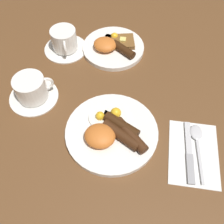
{
  "coord_description": "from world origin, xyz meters",
  "views": [
    {
      "loc": [
        0.08,
        -0.34,
        0.61
      ],
      "look_at": [
        -0.01,
        0.05,
        0.03
      ],
      "focal_mm": 42.0,
      "sensor_mm": 36.0,
      "label": 1
    }
  ],
  "objects_px": {
    "breakfast_plate_near": "(112,132)",
    "teacup_near": "(32,90)",
    "teacup_far": "(64,42)",
    "knife": "(189,155)",
    "spoon": "(197,138)",
    "breakfast_plate_far": "(113,46)"
  },
  "relations": [
    {
      "from": "spoon",
      "to": "knife",
      "type": "bearing_deg",
      "value": 153.27
    },
    {
      "from": "teacup_far",
      "to": "knife",
      "type": "relative_size",
      "value": 0.82
    },
    {
      "from": "breakfast_plate_far",
      "to": "teacup_far",
      "type": "xyz_separation_m",
      "value": [
        -0.16,
        -0.04,
        0.02
      ]
    },
    {
      "from": "breakfast_plate_near",
      "to": "spoon",
      "type": "xyz_separation_m",
      "value": [
        0.22,
        0.03,
        -0.01
      ]
    },
    {
      "from": "teacup_far",
      "to": "spoon",
      "type": "xyz_separation_m",
      "value": [
        0.45,
        -0.25,
        -0.03
      ]
    },
    {
      "from": "spoon",
      "to": "breakfast_plate_far",
      "type": "bearing_deg",
      "value": 35.84
    },
    {
      "from": "teacup_far",
      "to": "spoon",
      "type": "height_order",
      "value": "teacup_far"
    },
    {
      "from": "breakfast_plate_far",
      "to": "teacup_far",
      "type": "distance_m",
      "value": 0.16
    },
    {
      "from": "teacup_far",
      "to": "spoon",
      "type": "bearing_deg",
      "value": -29.41
    },
    {
      "from": "breakfast_plate_far",
      "to": "teacup_far",
      "type": "bearing_deg",
      "value": -167.15
    },
    {
      "from": "teacup_near",
      "to": "knife",
      "type": "bearing_deg",
      "value": -10.82
    },
    {
      "from": "breakfast_plate_near",
      "to": "teacup_far",
      "type": "bearing_deg",
      "value": 128.43
    },
    {
      "from": "spoon",
      "to": "breakfast_plate_near",
      "type": "bearing_deg",
      "value": 89.29
    },
    {
      "from": "breakfast_plate_far",
      "to": "spoon",
      "type": "relative_size",
      "value": 1.24
    },
    {
      "from": "breakfast_plate_near",
      "to": "teacup_near",
      "type": "xyz_separation_m",
      "value": [
        -0.25,
        0.07,
        0.02
      ]
    },
    {
      "from": "breakfast_plate_near",
      "to": "spoon",
      "type": "distance_m",
      "value": 0.22
    },
    {
      "from": "breakfast_plate_near",
      "to": "teacup_near",
      "type": "bearing_deg",
      "value": 164.3
    },
    {
      "from": "knife",
      "to": "breakfast_plate_near",
      "type": "bearing_deg",
      "value": 78.0
    },
    {
      "from": "teacup_near",
      "to": "teacup_far",
      "type": "xyz_separation_m",
      "value": [
        0.02,
        0.22,
        -0.0
      ]
    },
    {
      "from": "teacup_far",
      "to": "spoon",
      "type": "distance_m",
      "value": 0.52
    },
    {
      "from": "teacup_near",
      "to": "knife",
      "type": "xyz_separation_m",
      "value": [
        0.46,
        -0.09,
        -0.03
      ]
    },
    {
      "from": "teacup_far",
      "to": "breakfast_plate_near",
      "type": "bearing_deg",
      "value": -51.57
    }
  ]
}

